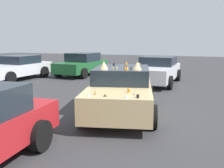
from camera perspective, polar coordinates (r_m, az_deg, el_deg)
ground_plane at (r=8.07m, az=2.02°, el=-6.43°), size 60.00×60.00×0.00m
art_car_decorated at (r=7.95m, az=2.08°, el=-1.35°), size 4.68×2.77×1.64m
parked_sedan_near_left at (r=16.57m, az=-6.72°, el=4.42°), size 4.18×2.28×1.44m
parked_sedan_behind_left at (r=13.57m, az=10.01°, el=3.11°), size 4.46×2.20×1.40m
parked_sedan_behind_right at (r=15.65m, az=-20.52°, el=3.47°), size 4.48×2.27×1.37m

